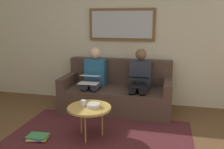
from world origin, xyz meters
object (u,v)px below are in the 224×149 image
person_right (94,77)px  coffee_table (89,108)px  framed_mirror (122,25)px  person_left (140,79)px  laptop_black (138,81)px  cup (83,103)px  laptop_white (90,79)px  couch (117,92)px  bowl (93,105)px  magazine_stack (38,137)px

person_right → coffee_table: bearing=104.1°
framed_mirror → person_right: 1.13m
person_left → laptop_black: 0.23m
cup → person_left: (-0.66, -1.13, 0.11)m
laptop_white → couch: bearing=-143.0°
cup → bowl: 0.14m
person_left → magazine_stack: bearing=47.6°
cup → coffee_table: bearing=167.8°
coffee_table → laptop_white: 0.96m
coffee_table → laptop_black: laptop_black is taller
laptop_black → laptop_white: 0.85m
laptop_black → laptop_white: (0.85, 0.02, -0.00)m
cup → magazine_stack: (0.61, 0.25, -0.47)m
person_right → cup: bearing=99.8°
framed_mirror → laptop_white: (0.43, 0.71, -0.92)m
couch → person_right: 0.52m
framed_mirror → cup: framed_mirror is taller
couch → person_right: bearing=9.1°
coffee_table → cup: (0.09, -0.02, 0.06)m
couch → bowl: couch is taller
person_left → laptop_white: size_ratio=3.35×
framed_mirror → person_right: (0.43, 0.46, -0.94)m
bowl → laptop_black: 1.04m
cup → person_left: size_ratio=0.08×
bowl → cup: bearing=-0.8°
framed_mirror → bowl: (0.09, 1.59, -1.07)m
laptop_white → person_left: bearing=-163.5°
laptop_black → person_right: person_right is taller
coffee_table → person_left: (-0.56, -1.15, 0.17)m
framed_mirror → laptop_black: (-0.43, 0.69, -0.92)m
coffee_table → laptop_black: 1.09m
framed_mirror → laptop_black: bearing=121.6°
person_right → magazine_stack: bearing=73.5°
bowl → laptop_black: (-0.51, -0.90, 0.15)m
person_left → laptop_white: person_left is taller
couch → coffee_table: (0.14, 1.22, 0.13)m
magazine_stack → laptop_black: bearing=-137.7°
bowl → person_right: size_ratio=0.17×
cup → laptop_white: laptop_white is taller
person_right → laptop_black: bearing=164.6°
coffee_table → magazine_stack: bearing=18.5°
person_right → laptop_white: bearing=90.0°
bowl → magazine_stack: 0.91m
laptop_black → laptop_white: size_ratio=1.11×
framed_mirror → bowl: 1.92m
person_left → magazine_stack: (1.26, 1.38, -0.58)m
cup → person_left: bearing=-120.2°
person_right → magazine_stack: size_ratio=3.41×
coffee_table → cup: size_ratio=6.85×
coffee_table → magazine_stack: (0.70, 0.23, -0.41)m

